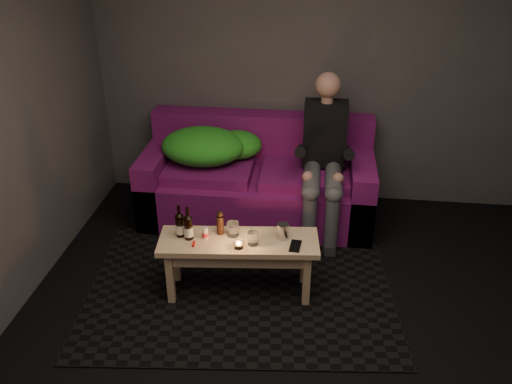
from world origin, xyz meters
The scene contains 17 objects.
floor centered at (0.00, 0.00, 0.00)m, with size 4.50×4.50×0.00m, color black.
room centered at (0.00, 0.47, 1.64)m, with size 4.50×4.50×4.50m.
rug centered at (-0.45, 0.68, 0.01)m, with size 2.29×1.67×0.01m, color black.
sofa centered at (-0.45, 1.82, 0.32)m, with size 2.05×0.92×0.88m.
green_blanket centered at (-0.90, 1.81, 0.66)m, with size 0.90×0.62×0.31m.
person centered at (0.13, 1.65, 0.71)m, with size 0.37×0.85×1.37m.
coffee_table centered at (-0.45, 0.63, 0.38)m, with size 1.18×0.47×0.47m.
beer_bottle_a centered at (-0.88, 0.63, 0.56)m, with size 0.06×0.06×0.25m.
beer_bottle_b centered at (-0.81, 0.60, 0.56)m, with size 0.06×0.06×0.26m.
salt_shaker centered at (-0.69, 0.62, 0.51)m, with size 0.04×0.04×0.09m, color silver.
pepper_mill centered at (-0.60, 0.69, 0.54)m, with size 0.05×0.05×0.14m, color black.
tumbler_back centered at (-0.50, 0.68, 0.52)m, with size 0.09×0.09×0.10m, color white.
tealight centered at (-0.44, 0.53, 0.49)m, with size 0.07×0.07×0.05m.
tumbler_front centered at (-0.34, 0.59, 0.52)m, with size 0.08×0.08×0.10m, color white.
steel_cup centered at (-0.14, 0.69, 0.53)m, with size 0.09×0.09×0.12m, color #AFB2B6.
smartphone centered at (-0.04, 0.59, 0.47)m, with size 0.07×0.15×0.01m, color black.
red_lighter centered at (-0.76, 0.53, 0.47)m, with size 0.02×0.07×0.01m, color red.
Camera 1 is at (0.06, -2.58, 2.61)m, focal length 38.00 mm.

